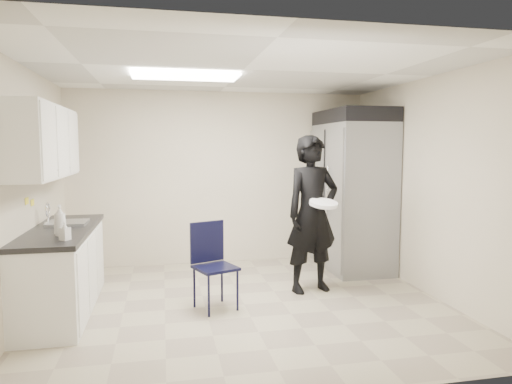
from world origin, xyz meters
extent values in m
plane|color=tan|center=(0.00, 0.00, 0.00)|extent=(4.50, 4.50, 0.00)
plane|color=white|center=(0.00, 0.00, 2.60)|extent=(4.50, 4.50, 0.00)
plane|color=beige|center=(0.00, 2.00, 1.30)|extent=(4.50, 0.00, 4.50)
plane|color=beige|center=(-2.25, 0.00, 1.30)|extent=(0.00, 4.00, 4.00)
plane|color=beige|center=(2.25, 0.00, 1.30)|extent=(0.00, 4.00, 4.00)
cube|color=white|center=(-0.60, 0.40, 2.57)|extent=(1.20, 0.60, 0.02)
cube|color=silver|center=(-1.95, 0.20, 0.43)|extent=(0.60, 1.90, 0.86)
cube|color=black|center=(-1.95, 0.20, 0.89)|extent=(0.64, 1.95, 0.05)
cube|color=gray|center=(-1.93, 0.45, 0.87)|extent=(0.42, 0.40, 0.14)
cylinder|color=silver|center=(-2.13, 0.45, 1.02)|extent=(0.02, 0.02, 0.24)
cube|color=silver|center=(-2.08, 0.20, 1.83)|extent=(0.35, 1.80, 0.75)
cube|color=black|center=(-2.14, 1.35, 1.62)|extent=(0.22, 0.30, 0.35)
cube|color=yellow|center=(-2.24, 0.10, 1.22)|extent=(0.00, 0.12, 0.07)
cube|color=yellow|center=(-2.24, 0.30, 1.18)|extent=(0.00, 0.12, 0.07)
cube|color=gray|center=(1.83, 1.27, 1.05)|extent=(0.80, 1.35, 2.10)
cube|color=black|center=(1.83, 1.27, 2.20)|extent=(0.80, 1.35, 0.20)
cube|color=black|center=(-0.33, -0.07, 0.46)|extent=(0.53, 0.53, 0.92)
imported|color=black|center=(0.90, 0.33, 0.96)|extent=(0.78, 0.61, 1.91)
cylinder|color=white|center=(0.96, 0.09, 1.12)|extent=(0.40, 0.40, 0.04)
imported|color=silver|center=(-1.86, -0.24, 1.06)|extent=(0.12, 0.12, 0.30)
imported|color=#B8B6C3|center=(-1.77, -0.48, 1.00)|extent=(0.11, 0.11, 0.18)
camera|label=1|loc=(-0.87, -4.92, 1.77)|focal=32.00mm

